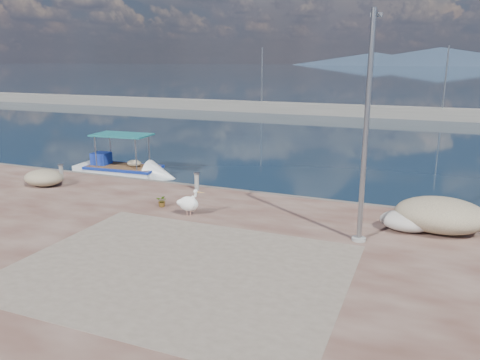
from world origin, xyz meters
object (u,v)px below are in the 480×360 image
bollard_near (197,180)px  pelican (189,203)px  lamp_post (366,138)px  boat_left (123,172)px

bollard_near → pelican: bearing=-67.2°
lamp_post → boat_left: bearing=155.8°
boat_left → pelican: size_ratio=5.34×
lamp_post → bollard_near: (-7.54, 3.40, -2.87)m
lamp_post → bollard_near: 8.76m
boat_left → bollard_near: bearing=-27.9°
pelican → bollard_near: (-1.38, 3.27, -0.05)m
lamp_post → pelican: bearing=178.8°
pelican → lamp_post: 6.79m
pelican → lamp_post: bearing=-21.1°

